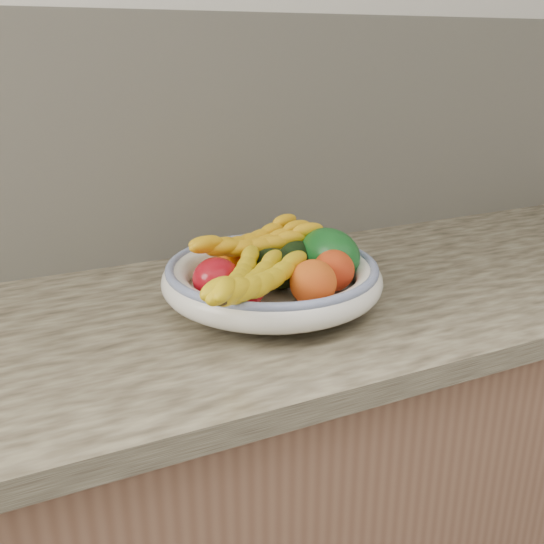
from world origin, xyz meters
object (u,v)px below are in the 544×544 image
at_px(banana_bunch_front, 249,286).
at_px(banana_bunch_back, 253,246).
at_px(green_mango, 329,254).
at_px(fruit_bowl, 272,278).

bearing_deg(banana_bunch_front, banana_bunch_back, 19.68).
height_order(green_mango, banana_bunch_back, green_mango).
distance_m(banana_bunch_back, banana_bunch_front, 0.18).
xyz_separation_m(fruit_bowl, banana_bunch_front, (-0.08, -0.09, 0.03)).
bearing_deg(green_mango, fruit_bowl, 168.26).
height_order(green_mango, banana_bunch_front, green_mango).
distance_m(fruit_bowl, banana_bunch_front, 0.13).
bearing_deg(banana_bunch_front, green_mango, -18.98).
height_order(fruit_bowl, banana_bunch_back, banana_bunch_back).
bearing_deg(green_mango, banana_bunch_front, -167.19).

